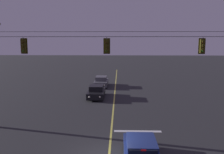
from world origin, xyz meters
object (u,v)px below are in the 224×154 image
(car_oncoming_lead, at_px, (96,92))
(traffic_light_left_inner, at_px, (107,46))
(traffic_light_leftmost, at_px, (23,46))
(traffic_light_centre, at_px, (203,46))
(car_waiting_near_lane, at_px, (141,152))
(car_oncoming_trailing, at_px, (101,82))

(car_oncoming_lead, bearing_deg, traffic_light_left_inner, -80.22)
(traffic_light_leftmost, bearing_deg, traffic_light_centre, 0.00)
(traffic_light_centre, xyz_separation_m, car_waiting_near_lane, (-4.65, -5.27, -5.43))
(car_waiting_near_lane, bearing_deg, traffic_light_centre, 48.57)
(traffic_light_left_inner, height_order, traffic_light_centre, same)
(traffic_light_left_inner, distance_m, car_oncoming_lead, 11.35)
(traffic_light_left_inner, bearing_deg, car_oncoming_lead, 99.78)
(traffic_light_left_inner, relative_size, car_oncoming_trailing, 0.28)
(traffic_light_left_inner, xyz_separation_m, car_waiting_near_lane, (2.08, -5.27, -5.43))
(car_oncoming_lead, bearing_deg, car_oncoming_trailing, 89.58)
(traffic_light_left_inner, bearing_deg, car_oncoming_trailing, 95.64)
(car_oncoming_lead, relative_size, car_oncoming_trailing, 1.00)
(car_waiting_near_lane, xyz_separation_m, car_oncoming_trailing, (-3.72, 21.89, -0.00))
(car_waiting_near_lane, bearing_deg, car_oncoming_trailing, 99.65)
(traffic_light_left_inner, xyz_separation_m, traffic_light_centre, (6.73, 0.00, 0.00))
(traffic_light_left_inner, bearing_deg, car_waiting_near_lane, -68.49)
(traffic_light_centre, height_order, car_oncoming_lead, traffic_light_centre)
(car_waiting_near_lane, relative_size, car_oncoming_lead, 0.98)
(traffic_light_leftmost, bearing_deg, car_oncoming_trailing, 75.38)
(traffic_light_centre, distance_m, car_oncoming_lead, 14.03)
(traffic_light_leftmost, xyz_separation_m, car_oncoming_lead, (4.29, 9.82, -5.43))
(traffic_light_leftmost, relative_size, traffic_light_centre, 1.00)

